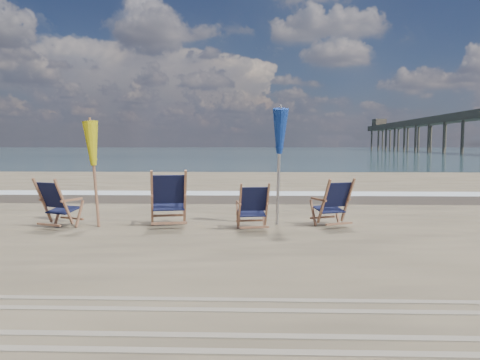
{
  "coord_description": "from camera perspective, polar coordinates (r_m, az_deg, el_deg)",
  "views": [
    {
      "loc": [
        0.3,
        -6.86,
        1.59
      ],
      "look_at": [
        0.0,
        2.2,
        0.9
      ],
      "focal_mm": 35.0,
      "sensor_mm": 36.0,
      "label": 1
    }
  ],
  "objects": [
    {
      "name": "wet_sand_strip",
      "position": [
        13.76,
        0.64,
        -2.27
      ],
      "size": [
        200.0,
        2.6,
        0.0
      ],
      "primitive_type": "cube",
      "color": "#42362A",
      "rests_on": "ground"
    },
    {
      "name": "umbrella_blue",
      "position": [
        9.03,
        4.75,
        5.34
      ],
      "size": [
        0.3,
        0.3,
        2.28
      ],
      "color": "#A5A5AD",
      "rests_on": "ground"
    },
    {
      "name": "beach_chair_2",
      "position": [
        8.61,
        3.33,
        -3.26
      ],
      "size": [
        0.68,
        0.74,
        0.9
      ],
      "primitive_type": null,
      "rotation": [
        0.0,
        0.0,
        3.31
      ],
      "color": "black",
      "rests_on": "ground"
    },
    {
      "name": "surf_foam",
      "position": [
        15.25,
        0.77,
        -1.62
      ],
      "size": [
        200.0,
        1.4,
        0.01
      ],
      "primitive_type": "cube",
      "color": "silver",
      "rests_on": "ground"
    },
    {
      "name": "umbrella_yellow",
      "position": [
        9.42,
        -17.35,
        3.63
      ],
      "size": [
        0.3,
        0.3,
        2.02
      ],
      "color": "#9B6445",
      "rests_on": "ground"
    },
    {
      "name": "ocean",
      "position": [
        134.87,
        1.8,
        3.68
      ],
      "size": [
        400.0,
        400.0,
        0.0
      ],
      "primitive_type": "plane",
      "color": "#334C54",
      "rests_on": "ground"
    },
    {
      "name": "fishing_pier",
      "position": [
        89.27,
        27.05,
        5.85
      ],
      "size": [
        4.4,
        140.0,
        9.3
      ],
      "primitive_type": null,
      "color": "brown",
      "rests_on": "ground"
    },
    {
      "name": "tire_tracks",
      "position": [
        4.37,
        -2.3,
        -16.9
      ],
      "size": [
        80.0,
        1.3,
        0.01
      ],
      "primitive_type": null,
      "color": "gray",
      "rests_on": "ground"
    },
    {
      "name": "beach_chair_0",
      "position": [
        9.27,
        -20.68,
        -2.78
      ],
      "size": [
        0.84,
        0.89,
        0.97
      ],
      "primitive_type": null,
      "rotation": [
        0.0,
        0.0,
        2.74
      ],
      "color": "black",
      "rests_on": "ground"
    },
    {
      "name": "beach_chair_1",
      "position": [
        9.01,
        -6.7,
        -2.25
      ],
      "size": [
        0.87,
        0.94,
        1.12
      ],
      "primitive_type": null,
      "rotation": [
        0.0,
        0.0,
        3.35
      ],
      "color": "black",
      "rests_on": "ground"
    },
    {
      "name": "beach_chair_3",
      "position": [
        9.25,
        13.01,
        -2.66
      ],
      "size": [
        0.84,
        0.88,
        0.96
      ],
      "primitive_type": null,
      "rotation": [
        0.0,
        0.0,
        3.56
      ],
      "color": "black",
      "rests_on": "ground"
    }
  ]
}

